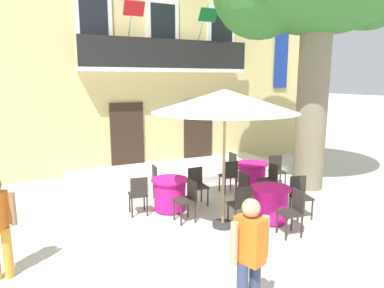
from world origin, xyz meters
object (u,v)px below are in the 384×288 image
(cafe_chair_front_2, at_px, (229,174))
(cafe_chair_middle_0, at_px, (197,183))
(cafe_chair_near_tree_0, at_px, (247,188))
(cafe_table_middle, at_px, (170,194))
(cafe_chair_near_tree_2, at_px, (293,210))
(cafe_table_front, at_px, (252,176))
(cafe_umbrella, at_px, (225,101))
(cafe_chair_near_tree_1, at_px, (241,203))
(cafe_chair_middle_1, at_px, (159,180))
(cafe_chair_near_tree_3, at_px, (300,194))
(cafe_chair_middle_2, at_px, (138,193))
(cafe_chair_front_3, at_px, (269,178))
(cafe_table_near_tree, at_px, (270,204))
(cafe_chair_middle_3, at_px, (188,197))
(cafe_chair_front_1, at_px, (235,165))
(cafe_chair_front_0, at_px, (276,169))

(cafe_chair_front_2, bearing_deg, cafe_chair_middle_0, -161.26)
(cafe_chair_near_tree_0, height_order, cafe_table_middle, cafe_chair_near_tree_0)
(cafe_chair_near_tree_2, height_order, cafe_table_front, cafe_chair_near_tree_2)
(cafe_chair_near_tree_2, height_order, cafe_umbrella, cafe_umbrella)
(cafe_chair_near_tree_1, bearing_deg, cafe_chair_middle_1, 113.79)
(cafe_chair_near_tree_3, xyz_separation_m, cafe_chair_middle_2, (-3.25, 1.57, 0.00))
(cafe_chair_near_tree_2, xyz_separation_m, cafe_chair_front_3, (0.96, 2.00, 0.00))
(cafe_chair_near_tree_0, bearing_deg, cafe_table_near_tree, -83.66)
(cafe_table_front, bearing_deg, cafe_chair_middle_3, -153.65)
(cafe_chair_near_tree_0, relative_size, cafe_chair_near_tree_3, 1.00)
(cafe_table_near_tree, bearing_deg, cafe_chair_near_tree_0, 96.34)
(cafe_chair_front_3, bearing_deg, cafe_chair_near_tree_3, -97.80)
(cafe_table_middle, bearing_deg, cafe_umbrella, -63.11)
(cafe_table_near_tree, height_order, cafe_chair_middle_2, cafe_chair_middle_2)
(cafe_table_middle, distance_m, cafe_chair_front_3, 2.69)
(cafe_chair_middle_0, height_order, cafe_chair_front_2, same)
(cafe_table_middle, height_order, cafe_chair_front_2, cafe_chair_front_2)
(cafe_chair_near_tree_1, relative_size, cafe_chair_front_1, 1.00)
(cafe_chair_middle_0, distance_m, cafe_table_front, 1.95)
(cafe_chair_near_tree_0, bearing_deg, cafe_chair_front_3, 26.29)
(cafe_chair_middle_3, xyz_separation_m, cafe_umbrella, (0.55, -0.58, 2.08))
(cafe_table_front, bearing_deg, cafe_chair_near_tree_0, -128.36)
(cafe_chair_near_tree_0, distance_m, cafe_chair_front_1, 2.21)
(cafe_chair_near_tree_2, distance_m, cafe_chair_middle_2, 3.34)
(cafe_chair_near_tree_1, height_order, cafe_chair_middle_1, same)
(cafe_chair_front_3, distance_m, cafe_umbrella, 3.08)
(cafe_table_middle, distance_m, cafe_chair_front_0, 3.42)
(cafe_chair_near_tree_0, bearing_deg, cafe_chair_near_tree_2, -87.83)
(cafe_chair_near_tree_0, distance_m, cafe_chair_middle_0, 1.23)
(cafe_chair_middle_2, relative_size, cafe_chair_front_3, 1.00)
(cafe_chair_front_0, relative_size, cafe_chair_front_2, 1.00)
(cafe_chair_near_tree_3, bearing_deg, cafe_chair_front_1, 88.27)
(cafe_chair_middle_1, height_order, cafe_chair_front_2, same)
(cafe_umbrella, bearing_deg, cafe_chair_middle_2, 137.17)
(cafe_chair_near_tree_1, xyz_separation_m, cafe_chair_front_2, (0.91, 1.99, 0.00))
(cafe_chair_near_tree_3, relative_size, cafe_chair_front_0, 1.00)
(cafe_chair_middle_1, bearing_deg, cafe_chair_near_tree_2, -60.13)
(cafe_chair_middle_2, relative_size, cafe_chair_front_2, 1.00)
(cafe_table_near_tree, bearing_deg, cafe_chair_middle_1, 127.89)
(cafe_chair_near_tree_3, bearing_deg, cafe_chair_middle_0, 136.37)
(cafe_table_near_tree, distance_m, cafe_chair_near_tree_3, 0.77)
(cafe_table_near_tree, relative_size, cafe_chair_near_tree_1, 0.95)
(cafe_table_near_tree, xyz_separation_m, cafe_table_middle, (-1.74, 1.50, 0.00))
(cafe_chair_near_tree_3, distance_m, cafe_chair_middle_2, 3.61)
(cafe_chair_middle_0, xyz_separation_m, cafe_table_front, (1.90, 0.42, -0.14))
(cafe_chair_near_tree_0, xyz_separation_m, cafe_chair_front_2, (0.24, 1.22, 0.00))
(cafe_chair_middle_0, bearing_deg, cafe_chair_near_tree_2, -67.53)
(cafe_chair_near_tree_3, xyz_separation_m, cafe_chair_front_3, (0.18, 1.33, 0.00))
(cafe_chair_front_1, bearing_deg, cafe_chair_middle_1, -168.96)
(cafe_chair_front_0, xyz_separation_m, cafe_chair_front_2, (-1.50, 0.09, 0.00))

